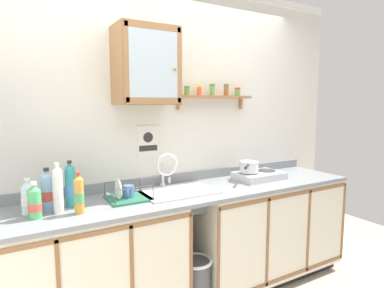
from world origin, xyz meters
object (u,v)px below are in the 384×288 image
Objects in this scene: bottle_soda_green_2 at (35,203)px; wall_cabinet at (146,66)px; bottle_juice_amber_0 at (79,195)px; sink at (176,195)px; trash_bin at (196,286)px; saucepan at (249,167)px; bottle_opaque_white_3 at (58,190)px; bottle_water_clear_4 at (28,198)px; hot_plate_stove at (259,175)px; dish_rack at (127,197)px; mug at (128,192)px; warning_sign at (148,141)px; bottle_water_blue_5 at (47,192)px; bottle_detergent_teal_1 at (70,186)px.

wall_cabinet reaches higher than bottle_soda_green_2.
wall_cabinet reaches higher than bottle_juice_amber_0.
sink is 1.30× the size of trash_bin.
saucepan is at bearing 6.35° from bottle_juice_amber_0.
bottle_opaque_white_3 is 1.40× the size of bottle_water_clear_4.
bottle_juice_amber_0 is at bearing -174.73° from hot_plate_stove.
wall_cabinet reaches higher than dish_rack.
sink is 1.03m from wall_cabinet.
sink is 0.80m from bottle_juice_amber_0.
bottle_juice_amber_0 is 1.16× the size of bottle_water_clear_4.
mug is 0.46× the size of warning_sign.
sink is 1.03m from bottle_soda_green_2.
bottle_water_blue_5 is at bearing 178.86° from sink.
wall_cabinet is at bearing 27.93° from mug.
wall_cabinet reaches higher than bottle_opaque_white_3.
bottle_detergent_teal_1 is at bearing -160.38° from warning_sign.
bottle_soda_green_2 is 0.64m from mug.
wall_cabinet is at bearing -114.58° from warning_sign.
bottle_opaque_white_3 is 0.73× the size of trash_bin.
hot_plate_stove is at bearing -1.01° from bottle_detergent_teal_1.
trash_bin is at bearing -13.34° from bottle_water_blue_5.
warning_sign is at bearing 115.11° from sink.
hot_plate_stove is at bearing -0.38° from bottle_water_clear_4.
hot_plate_stove is 1.42m from wall_cabinet.
sink is 0.95m from bottle_water_blue_5.
warning_sign is (0.76, 0.34, 0.23)m from bottle_opaque_white_3.
wall_cabinet is 2.27× the size of warning_sign.
bottle_water_blue_5 is at bearing -175.99° from bottle_detergent_teal_1.
hot_plate_stove is 1.26m from mug.
bottle_juice_amber_0 is 0.14m from bottle_opaque_white_3.
mug is at bearing 53.80° from dish_rack.
warning_sign reaches higher than mug.
saucepan reaches higher than trash_bin.
saucepan is 1.15m from mug.
bottle_water_clear_4 is (-1.05, 0.01, 0.13)m from sink.
hot_plate_stove is 1.12m from trash_bin.
bottle_juice_amber_0 is at bearing -173.65° from saucepan.
mug is at bearing -152.07° from wall_cabinet.
bottle_soda_green_2 is at bearing -76.37° from bottle_water_clear_4.
bottle_water_blue_5 is at bearing 3.15° from bottle_water_clear_4.
bottle_detergent_teal_1 is at bearing 173.86° from dish_rack.
hot_plate_stove is 1.70× the size of warning_sign.
bottle_water_clear_4 is at bearing -179.79° from saucepan.
bottle_juice_amber_0 is 0.46× the size of wall_cabinet.
bottle_detergent_teal_1 reaches higher than bottle_soda_green_2.
warning_sign reaches higher than bottle_opaque_white_3.
trash_bin is at bearing -5.97° from bottle_soda_green_2.
trash_bin is (0.46, -0.20, -0.72)m from dish_rack.
wall_cabinet is (0.60, 0.09, 0.84)m from bottle_detergent_teal_1.
bottle_water_clear_4 is at bearing -176.37° from bottle_detergent_teal_1.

